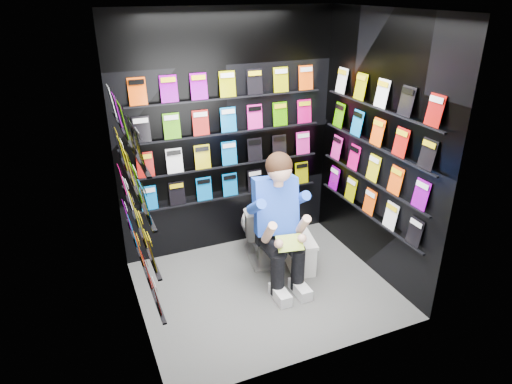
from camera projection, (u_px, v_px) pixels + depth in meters
name	position (u px, v px, depth m)	size (l,w,h in m)	color
floor	(265.00, 289.00, 4.56)	(2.40, 2.40, 0.00)	#5E5E5C
ceiling	(268.00, 10.00, 3.49)	(2.40, 2.40, 0.00)	white
wall_back	(228.00, 136.00, 4.86)	(2.40, 0.04, 2.60)	black
wall_front	(324.00, 216.00, 3.19)	(2.40, 0.04, 2.60)	black
wall_left	(128.00, 190.00, 3.60)	(0.04, 2.00, 2.60)	black
wall_right	(378.00, 150.00, 4.45)	(0.04, 2.00, 2.60)	black
comics_back	(229.00, 137.00, 4.84)	(2.10, 0.06, 1.37)	#CB0863
comics_left	(131.00, 188.00, 3.61)	(0.06, 1.70, 1.37)	#CB0863
comics_right	(376.00, 150.00, 4.44)	(0.06, 1.70, 1.37)	#CB0863
toilet	(259.00, 228.00, 4.95)	(0.42, 0.75, 0.73)	white
longbox	(300.00, 254.00, 4.85)	(0.24, 0.44, 0.33)	white
longbox_lid	(300.00, 239.00, 4.78)	(0.26, 0.46, 0.03)	white
reader	(274.00, 206.00, 4.45)	(0.57, 0.83, 1.54)	blue
held_comic	(290.00, 243.00, 4.25)	(0.25, 0.01, 0.17)	green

